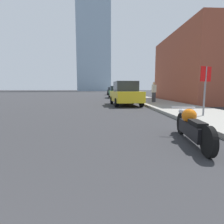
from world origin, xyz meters
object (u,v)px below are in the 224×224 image
parked_car_black (112,91)px  stop_sign (205,82)px  motorcycle (192,126)px  parked_car_yellow (125,94)px  parked_car_green (116,92)px  pedestrian (154,92)px

parked_car_black → stop_sign: stop_sign is taller
motorcycle → parked_car_black: size_ratio=0.59×
motorcycle → parked_car_yellow: (-0.41, 9.51, 0.51)m
parked_car_black → parked_car_green: bearing=-91.3°
parked_car_green → parked_car_black: size_ratio=1.16×
motorcycle → parked_car_green: parked_car_green is taller
parked_car_black → motorcycle: bearing=-90.6°
stop_sign → pedestrian: size_ratio=1.18×
parked_car_green → stop_sign: 17.86m
parked_car_green → pedestrian: bearing=-78.1°
parked_car_yellow → stop_sign: bearing=-73.5°
stop_sign → pedestrian: stop_sign is taller
motorcycle → parked_car_green: 20.79m
motorcycle → pedestrian: size_ratio=1.35×
parked_car_black → pedestrian: bearing=-84.8°
motorcycle → stop_sign: size_ratio=1.14×
parked_car_yellow → parked_car_green: parked_car_yellow is taller
pedestrian → stop_sign: bearing=-90.6°
parked_car_yellow → parked_car_green: size_ratio=0.96×
stop_sign → pedestrian: 7.70m
parked_car_black → pedestrian: pedestrian is taller
parked_car_yellow → pedestrian: (2.59, 1.29, 0.13)m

